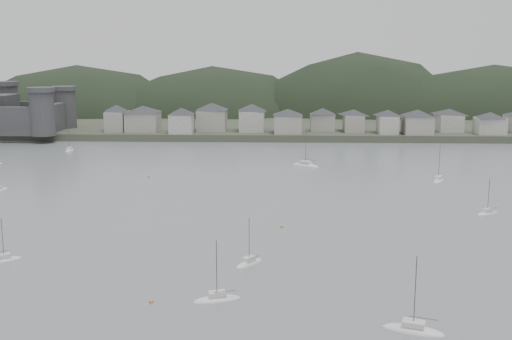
{
  "coord_description": "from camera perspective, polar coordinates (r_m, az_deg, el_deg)",
  "views": [
    {
      "loc": [
        5.98,
        -89.52,
        36.8
      ],
      "look_at": [
        0.0,
        75.0,
        6.0
      ],
      "focal_mm": 43.93,
      "sensor_mm": 36.0,
      "label": 1
    }
  ],
  "objects": [
    {
      "name": "ground",
      "position": [
        96.97,
        -1.64,
        -11.71
      ],
      "size": [
        900.0,
        900.0,
        0.0
      ],
      "primitive_type": "plane",
      "color": "slate",
      "rests_on": "ground"
    },
    {
      "name": "far_shore_land",
      "position": [
        386.18,
        1.19,
        5.35
      ],
      "size": [
        900.0,
        250.0,
        3.0
      ],
      "primitive_type": "cube",
      "color": "#383D2D",
      "rests_on": "ground"
    },
    {
      "name": "forested_ridge",
      "position": [
        362.13,
        1.88,
        2.96
      ],
      "size": [
        851.55,
        103.94,
        102.57
      ],
      "color": "black",
      "rests_on": "ground"
    },
    {
      "name": "waterfront_town",
      "position": [
        277.91,
        11.34,
        4.58
      ],
      "size": [
        451.48,
        28.46,
        12.92
      ],
      "color": "gray",
      "rests_on": "far_shore_land"
    },
    {
      "name": "moored_fleet",
      "position": [
        147.81,
        -3.88,
        -3.77
      ],
      "size": [
        233.42,
        161.56,
        13.77
      ],
      "color": "silver",
      "rests_on": "ground"
    },
    {
      "name": "mooring_buoys",
      "position": [
        135.24,
        -1.31,
        -5.13
      ],
      "size": [
        172.34,
        96.36,
        0.7
      ],
      "color": "#B7823D",
      "rests_on": "ground"
    }
  ]
}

